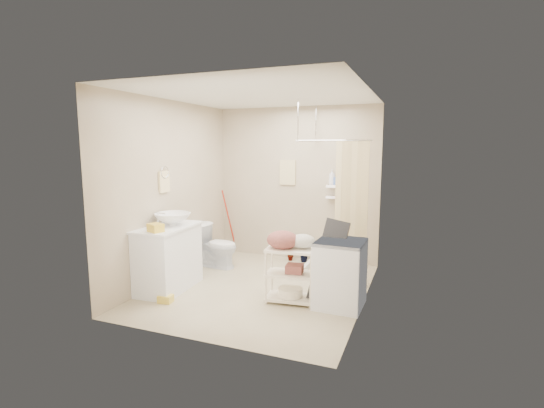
% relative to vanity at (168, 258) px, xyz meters
% --- Properties ---
extents(floor, '(3.20, 3.20, 0.00)m').
position_rel_vanity_xyz_m(floor, '(1.16, 0.47, -0.44)').
color(floor, '#BAAE8C').
rests_on(floor, ground).
extents(ceiling, '(2.80, 3.20, 0.04)m').
position_rel_vanity_xyz_m(ceiling, '(1.16, 0.47, 2.16)').
color(ceiling, silver).
rests_on(ceiling, ground).
extents(wall_back, '(2.80, 0.04, 2.60)m').
position_rel_vanity_xyz_m(wall_back, '(1.16, 2.07, 0.86)').
color(wall_back, '#B7A88E').
rests_on(wall_back, ground).
extents(wall_front, '(2.80, 0.04, 2.60)m').
position_rel_vanity_xyz_m(wall_front, '(1.16, -1.13, 0.86)').
color(wall_front, '#B7A88E').
rests_on(wall_front, ground).
extents(wall_left, '(0.04, 3.20, 2.60)m').
position_rel_vanity_xyz_m(wall_left, '(-0.24, 0.47, 0.86)').
color(wall_left, '#B7A88E').
rests_on(wall_left, ground).
extents(wall_right, '(0.04, 3.20, 2.60)m').
position_rel_vanity_xyz_m(wall_right, '(2.56, 0.47, 0.86)').
color(wall_right, '#B7A88E').
rests_on(wall_right, ground).
extents(vanity, '(0.61, 1.02, 0.88)m').
position_rel_vanity_xyz_m(vanity, '(0.00, 0.00, 0.00)').
color(vanity, silver).
rests_on(vanity, ground).
extents(sink, '(0.61, 0.61, 0.17)m').
position_rel_vanity_xyz_m(sink, '(0.02, 0.09, 0.52)').
color(sink, white).
rests_on(sink, vanity).
extents(counter_basket, '(0.23, 0.20, 0.10)m').
position_rel_vanity_xyz_m(counter_basket, '(0.08, -0.34, 0.49)').
color(counter_basket, gold).
rests_on(counter_basket, vanity).
extents(floor_basket, '(0.27, 0.22, 0.13)m').
position_rel_vanity_xyz_m(floor_basket, '(0.24, -0.42, -0.37)').
color(floor_basket, yellow).
rests_on(floor_basket, ground).
extents(toilet, '(0.72, 0.44, 0.71)m').
position_rel_vanity_xyz_m(toilet, '(0.12, 1.13, -0.09)').
color(toilet, silver).
rests_on(toilet, ground).
extents(mop, '(0.12, 0.12, 1.15)m').
position_rel_vanity_xyz_m(mop, '(-0.13, 1.99, 0.14)').
color(mop, '#AB1D0C').
rests_on(mop, ground).
extents(potted_plant_a, '(0.19, 0.13, 0.34)m').
position_rel_vanity_xyz_m(potted_plant_a, '(1.12, 1.89, -0.27)').
color(potted_plant_a, '#985138').
rests_on(potted_plant_a, ground).
extents(potted_plant_b, '(0.24, 0.24, 0.34)m').
position_rel_vanity_xyz_m(potted_plant_b, '(1.37, 1.88, -0.27)').
color(potted_plant_b, brown).
rests_on(potted_plant_b, ground).
extents(hanging_towel, '(0.28, 0.03, 0.42)m').
position_rel_vanity_xyz_m(hanging_towel, '(1.01, 2.05, 1.06)').
color(hanging_towel, beige).
rests_on(hanging_towel, wall_back).
extents(towel_ring, '(0.04, 0.22, 0.34)m').
position_rel_vanity_xyz_m(towel_ring, '(-0.22, 0.27, 1.03)').
color(towel_ring, '#F9E29D').
rests_on(towel_ring, wall_left).
extents(tp_holder, '(0.08, 0.12, 0.14)m').
position_rel_vanity_xyz_m(tp_holder, '(-0.20, 0.52, 0.28)').
color(tp_holder, white).
rests_on(tp_holder, wall_left).
extents(shower, '(1.10, 1.10, 2.10)m').
position_rel_vanity_xyz_m(shower, '(2.01, 1.52, 0.61)').
color(shower, silver).
rests_on(shower, ground).
extents(shampoo_bottle_a, '(0.11, 0.11, 0.25)m').
position_rel_vanity_xyz_m(shampoo_bottle_a, '(1.80, 1.98, 1.01)').
color(shampoo_bottle_a, silver).
rests_on(shampoo_bottle_a, shower).
extents(shampoo_bottle_b, '(0.09, 0.09, 0.19)m').
position_rel_vanity_xyz_m(shampoo_bottle_b, '(1.88, 1.97, 0.97)').
color(shampoo_bottle_b, '#4465B3').
rests_on(shampoo_bottle_b, shower).
extents(washing_machine, '(0.58, 0.60, 0.82)m').
position_rel_vanity_xyz_m(washing_machine, '(2.30, 0.27, -0.03)').
color(washing_machine, silver).
rests_on(washing_machine, ground).
extents(laundry_rack, '(0.64, 0.42, 0.83)m').
position_rel_vanity_xyz_m(laundry_rack, '(1.70, 0.17, -0.02)').
color(laundry_rack, '#F4E7CF').
rests_on(laundry_rack, ground).
extents(ironing_board, '(0.31, 0.13, 1.08)m').
position_rel_vanity_xyz_m(ironing_board, '(2.14, 0.32, 0.10)').
color(ironing_board, black).
rests_on(ironing_board, ground).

